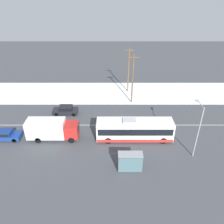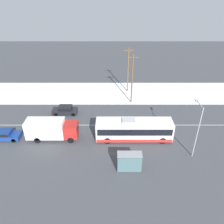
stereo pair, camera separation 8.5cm
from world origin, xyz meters
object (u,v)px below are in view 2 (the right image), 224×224
object	(u,v)px
box_truck	(51,129)
pedestrian_at_stop	(124,156)
parked_car_near_truck	(4,134)
bus_shelter	(130,160)
sedan_car	(65,110)
utility_pole_snowlot	(128,70)
city_bus	(134,130)
utility_pole_roadside	(132,79)
streetlamp	(198,125)

from	to	relation	value
box_truck	pedestrian_at_stop	size ratio (longest dim) A/B	4.17
parked_car_near_truck	bus_shelter	world-z (taller)	bus_shelter
sedan_car	utility_pole_snowlot	bearing A→B (deg)	-140.76
city_bus	pedestrian_at_stop	size ratio (longest dim) A/B	6.18
box_truck	utility_pole_snowlot	world-z (taller)	utility_pole_snowlot
bus_shelter	utility_pole_roadside	distance (m)	17.91
sedan_car	streetlamp	distance (m)	21.45
city_bus	streetlamp	world-z (taller)	streetlamp
box_truck	streetlamp	xyz separation A→B (m)	(19.06, -3.27, 2.88)
sedan_car	bus_shelter	bearing A→B (deg)	126.93
box_truck	pedestrian_at_stop	distance (m)	11.28
parked_car_near_truck	streetlamp	size ratio (longest dim) A/B	0.64
box_truck	bus_shelter	distance (m)	12.46
city_bus	sedan_car	distance (m)	13.19
city_bus	utility_pole_snowlot	size ratio (longest dim) A/B	1.18
city_bus	pedestrian_at_stop	world-z (taller)	city_bus
streetlamp	utility_pole_snowlot	world-z (taller)	utility_pole_snowlot
pedestrian_at_stop	utility_pole_roadside	xyz separation A→B (m)	(2.15, 16.18, 3.72)
city_bus	box_truck	world-z (taller)	city_bus
sedan_car	utility_pole_roadside	size ratio (longest dim) A/B	0.46
utility_pole_roadside	streetlamp	bearing A→B (deg)	-64.63
city_bus	bus_shelter	size ratio (longest dim) A/B	3.70
box_truck	utility_pole_snowlot	xyz separation A→B (m)	(11.81, 16.16, 3.05)
utility_pole_roadside	sedan_car	bearing A→B (deg)	-160.34
parked_car_near_truck	bus_shelter	xyz separation A→B (m)	(17.57, -6.30, 0.91)
sedan_car	utility_pole_roadside	xyz separation A→B (m)	(11.63, 4.15, 3.98)
streetlamp	utility_pole_snowlot	size ratio (longest dim) A/B	0.79
city_bus	utility_pole_roadside	xyz separation A→B (m)	(0.48, 11.17, 3.23)
city_bus	sedan_car	bearing A→B (deg)	147.80
sedan_car	bus_shelter	world-z (taller)	bus_shelter
pedestrian_at_stop	streetlamp	xyz separation A→B (m)	(8.98, 1.77, 3.50)
utility_pole_roadside	utility_pole_snowlot	distance (m)	5.03
city_bus	streetlamp	distance (m)	8.55
city_bus	box_truck	xyz separation A→B (m)	(-11.74, 0.03, 0.13)
pedestrian_at_stop	streetlamp	distance (m)	9.80
pedestrian_at_stop	bus_shelter	bearing A→B (deg)	-66.62
box_truck	bus_shelter	size ratio (longest dim) A/B	2.50
pedestrian_at_stop	utility_pole_snowlot	xyz separation A→B (m)	(1.74, 21.19, 3.67)
box_truck	utility_pole_roadside	distance (m)	16.83
parked_car_near_truck	streetlamp	world-z (taller)	streetlamp
sedan_car	parked_car_near_truck	distance (m)	10.33
pedestrian_at_stop	utility_pole_roadside	size ratio (longest dim) A/B	0.19
parked_car_near_truck	utility_pole_roadside	xyz separation A→B (m)	(19.11, 11.28, 4.02)
utility_pole_roadside	bus_shelter	bearing A→B (deg)	-95.02
city_bus	streetlamp	bearing A→B (deg)	-23.88
parked_car_near_truck	box_truck	bearing A→B (deg)	1.08
utility_pole_snowlot	box_truck	bearing A→B (deg)	-126.17
city_bus	sedan_car	xyz separation A→B (m)	(-11.15, 7.02, -0.75)
streetlamp	utility_pole_roadside	xyz separation A→B (m)	(-6.83, 14.41, 0.22)
bus_shelter	city_bus	bearing A→B (deg)	80.60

